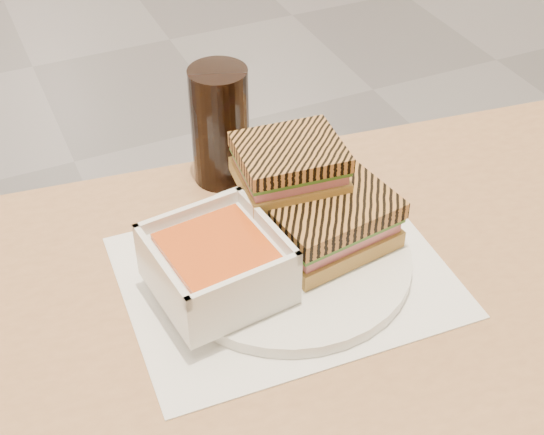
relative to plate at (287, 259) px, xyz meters
name	(u,v)px	position (x,y,z in m)	size (l,w,h in m)	color
tray_liner	(285,276)	(-0.01, -0.02, -0.01)	(0.34, 0.27, 0.00)	white
plate	(287,259)	(0.00, 0.00, 0.00)	(0.26, 0.26, 0.01)	white
soup_bowl	(217,266)	(-0.08, -0.02, 0.04)	(0.13, 0.13, 0.06)	white
panini_lower	(327,219)	(0.05, 0.00, 0.04)	(0.14, 0.12, 0.06)	#BF9145
panini_upper	(290,165)	(0.02, 0.05, 0.08)	(0.12, 0.10, 0.05)	#BF9145
cola_glass	(220,126)	(0.00, 0.17, 0.06)	(0.07, 0.07, 0.14)	black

